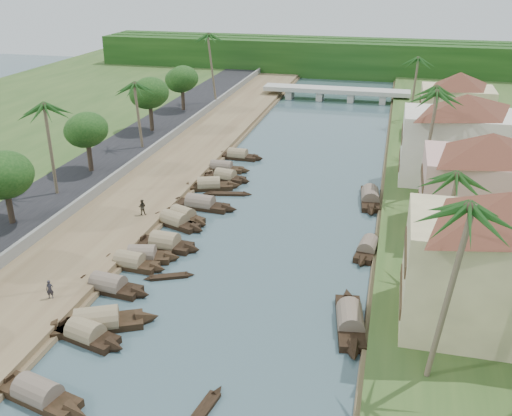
% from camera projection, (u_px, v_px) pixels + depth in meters
% --- Properties ---
extents(ground, '(220.00, 220.00, 0.00)m').
position_uv_depth(ground, '(235.00, 291.00, 46.73)').
color(ground, '#3C545A').
rests_on(ground, ground).
extents(left_bank, '(10.00, 180.00, 0.80)m').
position_uv_depth(left_bank, '(151.00, 185.00, 67.89)').
color(left_bank, brown).
rests_on(left_bank, ground).
extents(right_bank, '(16.00, 180.00, 1.20)m').
position_uv_depth(right_bank, '(459.00, 212.00, 60.16)').
color(right_bank, '#2C491D').
rests_on(right_bank, ground).
extents(road, '(8.00, 180.00, 1.40)m').
position_uv_depth(road, '(87.00, 177.00, 69.63)').
color(road, black).
rests_on(road, ground).
extents(retaining_wall, '(0.40, 180.00, 1.10)m').
position_uv_depth(retaining_wall, '(118.00, 174.00, 68.43)').
color(retaining_wall, slate).
rests_on(retaining_wall, left_bank).
extents(treeline, '(120.00, 14.00, 8.00)m').
position_uv_depth(treeline, '(350.00, 58.00, 134.24)').
color(treeline, '#11340E').
rests_on(treeline, ground).
extents(bridge, '(28.00, 4.00, 2.40)m').
position_uv_depth(bridge, '(336.00, 92.00, 110.20)').
color(bridge, '#AAAA9F').
rests_on(bridge, ground).
extents(building_near, '(14.85, 14.85, 10.20)m').
position_uv_depth(building_near, '(498.00, 261.00, 38.26)').
color(building_near, beige).
rests_on(building_near, right_bank).
extents(building_mid, '(14.11, 14.11, 9.70)m').
position_uv_depth(building_mid, '(485.00, 183.00, 52.40)').
color(building_mid, '#C8978E').
rests_on(building_mid, right_bank).
extents(building_far, '(15.59, 15.59, 10.20)m').
position_uv_depth(building_far, '(461.00, 138.00, 64.99)').
color(building_far, '#EDE5CE').
rests_on(building_far, right_bank).
extents(building_distant, '(12.62, 12.62, 9.20)m').
position_uv_depth(building_distant, '(456.00, 104.00, 82.79)').
color(building_distant, beige).
rests_on(building_distant, right_bank).
extents(sampan_0, '(8.24, 3.50, 2.14)m').
position_uv_depth(sampan_0, '(38.00, 394.00, 35.03)').
color(sampan_0, black).
rests_on(sampan_0, ground).
extents(sampan_1, '(7.30, 3.37, 2.13)m').
position_uv_depth(sampan_1, '(86.00, 334.00, 40.68)').
color(sampan_1, black).
rests_on(sampan_1, ground).
extents(sampan_2, '(9.17, 5.70, 2.42)m').
position_uv_depth(sampan_2, '(97.00, 323.00, 41.98)').
color(sampan_2, black).
rests_on(sampan_2, ground).
extents(sampan_3, '(8.00, 2.47, 2.13)m').
position_uv_depth(sampan_3, '(108.00, 286.00, 46.74)').
color(sampan_3, black).
rests_on(sampan_3, ground).
extents(sampan_4, '(7.26, 2.16, 2.06)m').
position_uv_depth(sampan_4, '(130.00, 263.00, 50.33)').
color(sampan_4, black).
rests_on(sampan_4, ground).
extents(sampan_5, '(7.47, 2.42, 2.34)m').
position_uv_depth(sampan_5, '(165.00, 244.00, 53.68)').
color(sampan_5, black).
rests_on(sampan_5, ground).
extents(sampan_6, '(7.27, 3.16, 2.13)m').
position_uv_depth(sampan_6, '(142.00, 256.00, 51.42)').
color(sampan_6, black).
rests_on(sampan_6, ground).
extents(sampan_7, '(7.83, 4.21, 2.09)m').
position_uv_depth(sampan_7, '(175.00, 222.00, 58.30)').
color(sampan_7, black).
rests_on(sampan_7, ground).
extents(sampan_8, '(6.92, 4.14, 2.13)m').
position_uv_depth(sampan_8, '(183.00, 216.00, 59.48)').
color(sampan_8, black).
rests_on(sampan_8, ground).
extents(sampan_9, '(8.90, 2.36, 2.22)m').
position_uv_depth(sampan_9, '(200.00, 204.00, 62.40)').
color(sampan_9, black).
rests_on(sampan_9, ground).
extents(sampan_10, '(7.97, 4.26, 2.18)m').
position_uv_depth(sampan_10, '(209.00, 186.00, 67.58)').
color(sampan_10, black).
rests_on(sampan_10, ground).
extents(sampan_11, '(7.14, 2.82, 2.03)m').
position_uv_depth(sampan_11, '(225.00, 177.00, 70.34)').
color(sampan_11, black).
rests_on(sampan_11, ground).
extents(sampan_12, '(7.96, 1.70, 1.93)m').
position_uv_depth(sampan_12, '(221.00, 168.00, 73.47)').
color(sampan_12, black).
rests_on(sampan_12, ground).
extents(sampan_13, '(7.57, 1.99, 2.08)m').
position_uv_depth(sampan_13, '(238.00, 156.00, 78.01)').
color(sampan_13, black).
rests_on(sampan_13, ground).
extents(sampan_14, '(3.13, 9.50, 2.26)m').
position_uv_depth(sampan_14, '(350.00, 321.00, 42.20)').
color(sampan_14, black).
rests_on(sampan_14, ground).
extents(sampan_15, '(2.52, 7.35, 1.97)m').
position_uv_depth(sampan_15, '(368.00, 248.00, 52.88)').
color(sampan_15, black).
rests_on(sampan_15, ground).
extents(sampan_16, '(2.61, 9.64, 2.31)m').
position_uv_depth(sampan_16, '(370.00, 198.00, 64.12)').
color(sampan_16, black).
rests_on(sampan_16, ground).
extents(canoe_0, '(1.82, 5.91, 0.78)m').
position_uv_depth(canoe_0, '(199.00, 416.00, 33.76)').
color(canoe_0, black).
rests_on(canoe_0, ground).
extents(canoe_1, '(4.33, 2.50, 0.72)m').
position_uv_depth(canoe_1, '(169.00, 277.00, 48.68)').
color(canoe_1, black).
rests_on(canoe_1, ground).
extents(canoe_2, '(5.90, 1.98, 0.85)m').
position_uv_depth(canoe_2, '(227.00, 194.00, 66.00)').
color(canoe_2, black).
rests_on(canoe_2, ground).
extents(palm_0, '(3.20, 3.20, 13.13)m').
position_uv_depth(palm_0, '(456.00, 210.00, 30.92)').
color(palm_0, brown).
rests_on(palm_0, ground).
extents(palm_1, '(3.20, 3.20, 10.22)m').
position_uv_depth(palm_1, '(451.00, 176.00, 43.80)').
color(palm_1, brown).
rests_on(palm_1, ground).
extents(palm_2, '(3.20, 3.20, 12.97)m').
position_uv_depth(palm_2, '(433.00, 95.00, 58.38)').
color(palm_2, brown).
rests_on(palm_2, ground).
extents(palm_3, '(3.20, 3.20, 10.64)m').
position_uv_depth(palm_3, '(435.00, 89.00, 71.89)').
color(palm_3, brown).
rests_on(palm_3, ground).
extents(palm_5, '(3.20, 3.20, 11.41)m').
position_uv_depth(palm_5, '(44.00, 107.00, 59.01)').
color(palm_5, brown).
rests_on(palm_5, ground).
extents(palm_6, '(3.20, 3.20, 10.21)m').
position_uv_depth(palm_6, '(137.00, 85.00, 75.04)').
color(palm_6, brown).
rests_on(palm_6, ground).
extents(palm_7, '(3.20, 3.20, 11.25)m').
position_uv_depth(palm_7, '(417.00, 60.00, 89.59)').
color(palm_7, brown).
rests_on(palm_7, ground).
extents(palm_8, '(3.20, 3.20, 13.36)m').
position_uv_depth(palm_8, '(213.00, 36.00, 98.86)').
color(palm_8, brown).
rests_on(palm_8, ground).
extents(tree_2, '(5.38, 5.38, 7.14)m').
position_uv_depth(tree_2, '(4.00, 176.00, 53.83)').
color(tree_2, '#463528').
rests_on(tree_2, ground).
extents(tree_3, '(4.84, 4.84, 7.08)m').
position_uv_depth(tree_3, '(87.00, 131.00, 67.64)').
color(tree_3, '#463528').
rests_on(tree_3, ground).
extents(tree_4, '(5.33, 5.33, 7.82)m').
position_uv_depth(tree_4, '(150.00, 94.00, 83.97)').
color(tree_4, '#463528').
rests_on(tree_4, ground).
extents(tree_5, '(5.07, 5.07, 7.29)m').
position_uv_depth(tree_5, '(182.00, 80.00, 96.15)').
color(tree_5, '#463528').
rests_on(tree_5, ground).
extents(tree_6, '(4.01, 4.01, 6.67)m').
position_uv_depth(tree_6, '(504.00, 136.00, 66.50)').
color(tree_6, '#463528').
rests_on(tree_6, ground).
extents(person_near, '(0.65, 0.53, 1.54)m').
position_uv_depth(person_near, '(50.00, 290.00, 44.03)').
color(person_near, '#27262D').
rests_on(person_near, left_bank).
extents(person_far, '(0.92, 0.78, 1.67)m').
position_uv_depth(person_far, '(142.00, 207.00, 58.66)').
color(person_far, '#302C21').
rests_on(person_far, left_bank).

